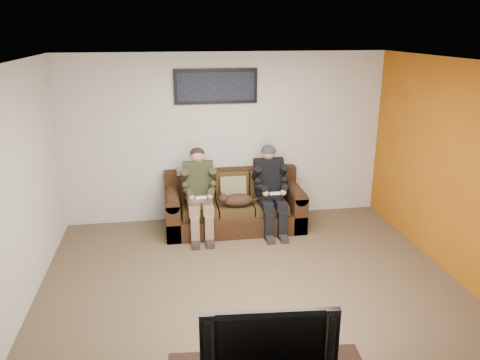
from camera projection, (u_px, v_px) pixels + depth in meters
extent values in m
plane|color=brown|center=(252.00, 287.00, 5.55)|extent=(5.00, 5.00, 0.00)
plane|color=silver|center=(254.00, 62.00, 4.74)|extent=(5.00, 5.00, 0.00)
plane|color=beige|center=(226.00, 138.00, 7.26)|extent=(5.00, 0.00, 5.00)
plane|color=beige|center=(318.00, 292.00, 3.04)|extent=(5.00, 0.00, 5.00)
plane|color=beige|center=(13.00, 196.00, 4.77)|extent=(0.00, 4.50, 4.50)
plane|color=beige|center=(461.00, 173.00, 5.53)|extent=(0.00, 4.50, 4.50)
plane|color=#A75910|center=(460.00, 173.00, 5.53)|extent=(0.00, 4.50, 4.50)
cube|color=black|center=(234.00, 219.00, 7.16)|extent=(2.07, 0.89, 0.28)
cube|color=black|center=(231.00, 186.00, 7.36)|extent=(2.07, 0.19, 0.56)
cube|color=black|center=(173.00, 214.00, 6.97)|extent=(0.21, 0.89, 0.56)
cube|color=black|center=(293.00, 207.00, 7.26)|extent=(0.21, 0.89, 0.56)
cylinder|color=black|center=(172.00, 197.00, 6.89)|extent=(0.21, 0.89, 0.21)
cylinder|color=black|center=(294.00, 190.00, 7.17)|extent=(0.21, 0.89, 0.21)
cube|color=#412D13|center=(200.00, 210.00, 6.97)|extent=(0.51, 0.56, 0.13)
cube|color=#412D13|center=(198.00, 187.00, 7.14)|extent=(0.51, 0.13, 0.41)
cube|color=#412D13|center=(235.00, 208.00, 7.05)|extent=(0.51, 0.56, 0.13)
cube|color=#412D13|center=(232.00, 185.00, 7.22)|extent=(0.51, 0.13, 0.41)
cube|color=#412D13|center=(269.00, 206.00, 7.13)|extent=(0.51, 0.56, 0.13)
cube|color=#412D13|center=(266.00, 183.00, 7.30)|extent=(0.51, 0.13, 0.41)
cube|color=#7E7452|center=(233.00, 188.00, 7.12)|extent=(0.39, 0.19, 0.39)
cube|color=#C0A98D|center=(191.00, 171.00, 7.16)|extent=(0.42, 0.21, 0.08)
cube|color=#846852|center=(199.00, 202.00, 6.90)|extent=(0.36, 0.30, 0.14)
cube|color=#2E2F1C|center=(198.00, 181.00, 6.90)|extent=(0.40, 0.30, 0.53)
cylinder|color=#2E2F1C|center=(198.00, 167.00, 6.85)|extent=(0.44, 0.18, 0.18)
sphere|color=#AA7861|center=(197.00, 156.00, 6.82)|extent=(0.21, 0.21, 0.21)
cube|color=#846852|center=(194.00, 208.00, 6.70)|extent=(0.15, 0.42, 0.13)
cube|color=#846852|center=(207.00, 207.00, 6.73)|extent=(0.15, 0.42, 0.13)
cube|color=#846852|center=(195.00, 231.00, 6.60)|extent=(0.12, 0.13, 0.41)
cube|color=#846852|center=(209.00, 230.00, 6.63)|extent=(0.12, 0.13, 0.41)
cube|color=black|center=(196.00, 244.00, 6.57)|extent=(0.11, 0.26, 0.08)
cube|color=black|center=(210.00, 243.00, 6.60)|extent=(0.11, 0.26, 0.08)
cylinder|color=#2E2F1C|center=(185.00, 176.00, 6.77)|extent=(0.11, 0.30, 0.28)
cylinder|color=#2E2F1C|center=(212.00, 175.00, 6.83)|extent=(0.11, 0.30, 0.28)
cylinder|color=#2E2F1C|center=(188.00, 191.00, 6.62)|extent=(0.14, 0.32, 0.15)
cylinder|color=#2E2F1C|center=(212.00, 190.00, 6.67)|extent=(0.14, 0.32, 0.15)
sphere|color=#AA7861|center=(191.00, 198.00, 6.53)|extent=(0.09, 0.09, 0.09)
sphere|color=#AA7861|center=(210.00, 197.00, 6.57)|extent=(0.09, 0.09, 0.09)
cube|color=white|center=(201.00, 198.00, 6.53)|extent=(0.15, 0.04, 0.03)
ellipsoid|color=black|center=(197.00, 153.00, 6.83)|extent=(0.22, 0.22, 0.17)
cube|color=black|center=(270.00, 198.00, 7.06)|extent=(0.36, 0.30, 0.14)
cube|color=black|center=(269.00, 177.00, 7.06)|extent=(0.40, 0.30, 0.53)
cylinder|color=black|center=(269.00, 163.00, 7.02)|extent=(0.44, 0.18, 0.18)
sphere|color=#AE7A61|center=(268.00, 153.00, 6.98)|extent=(0.21, 0.21, 0.21)
cube|color=black|center=(266.00, 204.00, 6.86)|extent=(0.15, 0.42, 0.13)
cube|color=black|center=(279.00, 203.00, 6.89)|extent=(0.15, 0.42, 0.13)
cube|color=black|center=(269.00, 226.00, 6.76)|extent=(0.12, 0.13, 0.41)
cube|color=black|center=(282.00, 225.00, 6.79)|extent=(0.12, 0.13, 0.41)
cube|color=black|center=(270.00, 239.00, 6.73)|extent=(0.11, 0.26, 0.08)
cube|color=black|center=(283.00, 238.00, 6.77)|extent=(0.11, 0.26, 0.08)
cylinder|color=black|center=(257.00, 173.00, 6.94)|extent=(0.11, 0.30, 0.28)
cylinder|color=black|center=(283.00, 171.00, 7.00)|extent=(0.11, 0.30, 0.28)
cylinder|color=black|center=(261.00, 188.00, 6.78)|extent=(0.14, 0.32, 0.15)
cylinder|color=black|center=(284.00, 186.00, 6.84)|extent=(0.14, 0.32, 0.15)
sphere|color=#AE7A61|center=(266.00, 193.00, 6.69)|extent=(0.09, 0.09, 0.09)
sphere|color=#AE7A61|center=(283.00, 192.00, 6.73)|extent=(0.09, 0.09, 0.09)
cube|color=white|center=(275.00, 193.00, 6.69)|extent=(0.15, 0.04, 0.03)
ellipsoid|color=black|center=(268.00, 151.00, 6.98)|extent=(0.22, 0.22, 0.19)
ellipsoid|color=#412819|center=(238.00, 200.00, 6.90)|extent=(0.47, 0.26, 0.19)
sphere|color=#412819|center=(223.00, 198.00, 6.82)|extent=(0.14, 0.14, 0.14)
cone|color=#412819|center=(222.00, 195.00, 6.76)|extent=(0.04, 0.04, 0.04)
cone|color=#412819|center=(221.00, 193.00, 6.83)|extent=(0.04, 0.04, 0.04)
cylinder|color=#412819|center=(253.00, 200.00, 6.99)|extent=(0.26, 0.13, 0.08)
cube|color=black|center=(216.00, 86.00, 6.96)|extent=(1.25, 0.04, 0.52)
cube|color=black|center=(216.00, 87.00, 6.93)|extent=(1.15, 0.01, 0.42)
imported|color=black|center=(268.00, 337.00, 3.45)|extent=(1.01, 0.21, 0.58)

